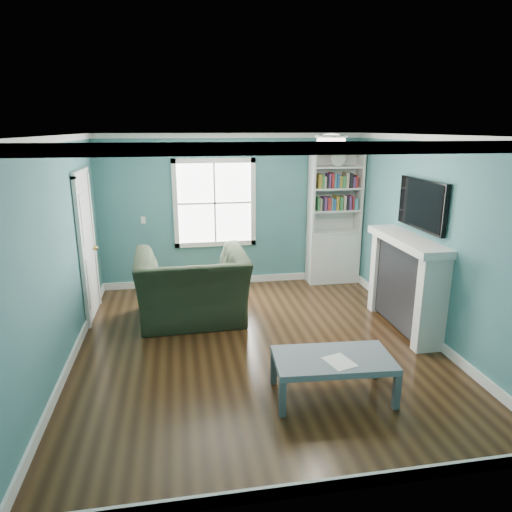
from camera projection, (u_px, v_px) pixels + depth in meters
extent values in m
plane|color=black|center=(257.00, 346.00, 5.82)|extent=(5.00, 5.00, 0.00)
plane|color=#3B6F78|center=(232.00, 211.00, 7.84)|extent=(4.50, 0.00, 4.50)
plane|color=#3B6F78|center=(321.00, 339.00, 3.09)|extent=(4.50, 0.00, 4.50)
plane|color=#3B6F78|center=(60.00, 256.00, 5.10)|extent=(0.00, 5.00, 5.00)
plane|color=#3B6F78|center=(430.00, 240.00, 5.83)|extent=(0.00, 5.00, 5.00)
plane|color=white|center=(258.00, 135.00, 5.11)|extent=(5.00, 5.00, 0.00)
cube|color=white|center=(233.00, 280.00, 8.16)|extent=(4.50, 0.03, 0.12)
cube|color=white|center=(314.00, 487.00, 3.44)|extent=(4.50, 0.03, 0.12)
cube|color=white|center=(73.00, 356.00, 5.43)|extent=(0.03, 5.00, 0.12)
cube|color=white|center=(420.00, 329.00, 6.17)|extent=(0.03, 5.00, 0.12)
cube|color=white|center=(231.00, 135.00, 7.48)|extent=(4.50, 0.04, 0.08)
cube|color=white|center=(328.00, 148.00, 2.77)|extent=(4.50, 0.04, 0.08)
cube|color=white|center=(48.00, 140.00, 4.76)|extent=(0.04, 5.00, 0.08)
cube|color=white|center=(440.00, 138.00, 5.49)|extent=(0.04, 5.00, 0.08)
cube|color=white|center=(215.00, 203.00, 7.74)|extent=(1.24, 0.01, 1.34)
cube|color=white|center=(175.00, 204.00, 7.62)|extent=(0.08, 0.06, 1.50)
cube|color=white|center=(253.00, 202.00, 7.84)|extent=(0.08, 0.06, 1.50)
cube|color=white|center=(216.00, 244.00, 7.92)|extent=(1.40, 0.06, 0.08)
cube|color=white|center=(214.00, 161.00, 7.54)|extent=(1.40, 0.06, 0.08)
cube|color=white|center=(215.00, 203.00, 7.73)|extent=(1.24, 0.03, 0.03)
cube|color=white|center=(215.00, 203.00, 7.73)|extent=(0.03, 0.03, 1.34)
cube|color=silver|center=(332.00, 257.00, 8.16)|extent=(0.90, 0.35, 0.90)
cube|color=silver|center=(311.00, 194.00, 7.78)|extent=(0.04, 0.35, 1.40)
cube|color=silver|center=(359.00, 192.00, 7.92)|extent=(0.04, 0.35, 1.40)
cube|color=silver|center=(332.00, 192.00, 8.01)|extent=(0.90, 0.02, 1.40)
cube|color=silver|center=(337.00, 153.00, 7.67)|extent=(0.90, 0.35, 0.04)
cube|color=silver|center=(334.00, 231.00, 8.04)|extent=(0.84, 0.33, 0.03)
cube|color=silver|center=(335.00, 210.00, 7.93)|extent=(0.84, 0.33, 0.03)
cube|color=silver|center=(336.00, 188.00, 7.83)|extent=(0.84, 0.33, 0.03)
cube|color=silver|center=(337.00, 167.00, 7.73)|extent=(0.84, 0.33, 0.03)
cube|color=#33723F|center=(335.00, 203.00, 7.88)|extent=(0.70, 0.25, 0.22)
cube|color=tan|center=(336.00, 181.00, 7.78)|extent=(0.70, 0.25, 0.22)
cylinder|color=beige|center=(338.00, 159.00, 7.65)|extent=(0.26, 0.06, 0.26)
cube|color=black|center=(406.00, 287.00, 6.19)|extent=(0.30, 1.20, 1.10)
cube|color=black|center=(404.00, 301.00, 6.24)|extent=(0.22, 0.65, 0.70)
cube|color=silver|center=(431.00, 305.00, 5.55)|extent=(0.36, 0.16, 1.20)
cube|color=silver|center=(383.00, 272.00, 6.82)|extent=(0.36, 0.16, 1.20)
cube|color=silver|center=(408.00, 240.00, 6.00)|extent=(0.44, 1.58, 0.10)
cube|color=black|center=(422.00, 204.00, 5.90)|extent=(0.06, 1.10, 0.65)
cube|color=silver|center=(87.00, 248.00, 6.50)|extent=(0.04, 0.80, 2.05)
cube|color=white|center=(82.00, 257.00, 6.08)|extent=(0.05, 0.08, 2.13)
cube|color=white|center=(93.00, 241.00, 6.93)|extent=(0.05, 0.08, 2.13)
cube|color=white|center=(80.00, 173.00, 6.22)|extent=(0.05, 0.98, 0.08)
sphere|color=#BF8C3F|center=(95.00, 248.00, 6.82)|extent=(0.07, 0.07, 0.07)
ellipsoid|color=white|center=(331.00, 140.00, 5.37)|extent=(0.34, 0.34, 0.15)
cylinder|color=white|center=(331.00, 136.00, 5.36)|extent=(0.38, 0.38, 0.03)
cube|color=white|center=(143.00, 220.00, 7.60)|extent=(0.08, 0.01, 0.12)
imported|color=black|center=(192.00, 276.00, 6.44)|extent=(1.56, 1.04, 1.34)
cube|color=#454E53|center=(282.00, 399.00, 4.36)|extent=(0.07, 0.07, 0.37)
cube|color=#454E53|center=(397.00, 392.00, 4.47)|extent=(0.07, 0.07, 0.37)
cube|color=#454E53|center=(274.00, 368.00, 4.92)|extent=(0.07, 0.07, 0.37)
cube|color=#454E53|center=(375.00, 362.00, 5.03)|extent=(0.07, 0.07, 0.37)
cube|color=slate|center=(333.00, 360.00, 4.64)|extent=(1.24, 0.73, 0.07)
cube|color=white|center=(339.00, 362.00, 4.53)|extent=(0.31, 0.36, 0.00)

